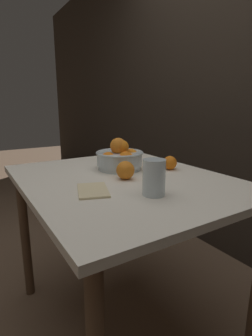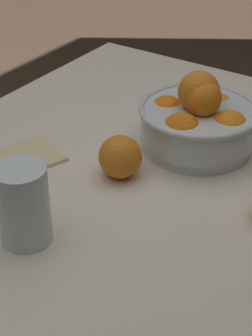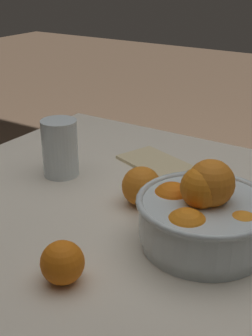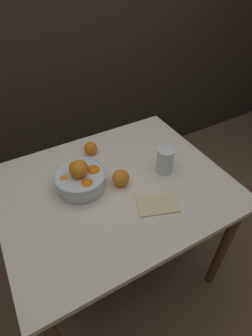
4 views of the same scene
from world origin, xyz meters
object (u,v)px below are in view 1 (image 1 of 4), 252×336
(fruit_bowl, at_px, (120,158))
(orange_loose_front, at_px, (169,163))
(juice_glass, at_px, (154,179))
(orange_loose_near_bowl, at_px, (125,170))

(fruit_bowl, relative_size, orange_loose_front, 3.45)
(fruit_bowl, xyz_separation_m, juice_glass, (0.40, -0.09, -0.00))
(juice_glass, bearing_deg, fruit_bowl, 166.88)
(juice_glass, xyz_separation_m, orange_loose_near_bowl, (-0.23, 0.02, -0.02))
(fruit_bowl, bearing_deg, juice_glass, -13.12)
(orange_loose_front, bearing_deg, orange_loose_near_bowl, -83.20)
(fruit_bowl, distance_m, juice_glass, 0.41)
(orange_loose_front, bearing_deg, juice_glass, -48.94)
(fruit_bowl, xyz_separation_m, orange_loose_near_bowl, (0.17, -0.07, -0.02))
(juice_glass, height_order, orange_loose_near_bowl, juice_glass)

